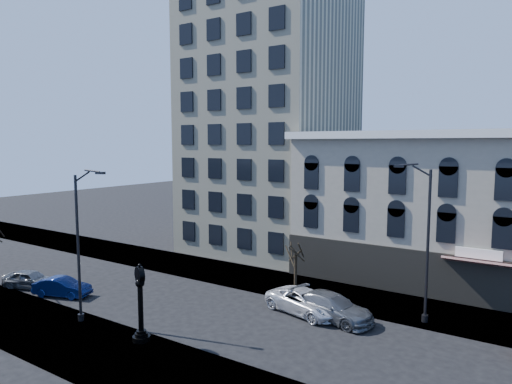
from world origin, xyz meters
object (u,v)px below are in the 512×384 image
Objects in this scene: street_clock at (141,306)px; street_lamp_near at (86,206)px; car_near_a at (30,279)px; car_near_b at (62,287)px.

street_lamp_near is (-4.85, 0.13, 5.47)m from street_clock.
car_near_a is at bearing 154.74° from street_lamp_near.
street_clock is at bearing -122.56° from car_near_b.
car_near_a reaches higher than car_near_b.
street_lamp_near is 2.31× the size of car_near_b.
street_clock is 1.06× the size of car_near_a.
street_clock is 15.25m from car_near_a.
car_near_a is (-15.04, 2.09, -1.45)m from street_clock.
car_near_a is at bearing -164.84° from street_clock.
street_clock is 11.49m from car_near_b.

